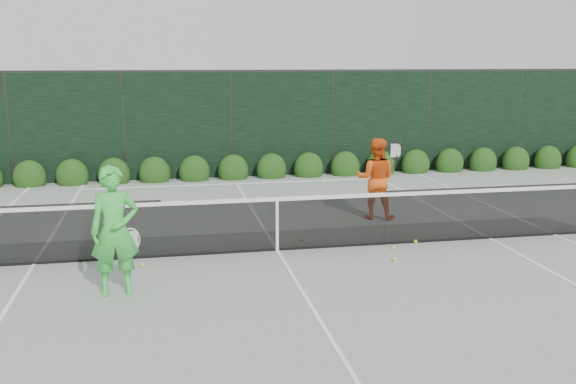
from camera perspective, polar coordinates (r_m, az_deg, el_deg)
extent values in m
plane|color=gray|center=(11.48, -0.96, -5.24)|extent=(80.00, 80.00, 0.00)
cube|color=black|center=(11.42, -22.25, -3.59)|extent=(4.40, 0.01, 1.02)
cube|color=black|center=(11.35, -0.97, -2.92)|extent=(4.00, 0.01, 0.96)
cube|color=black|center=(12.74, 17.97, -1.75)|extent=(4.40, 0.01, 1.02)
cube|color=white|center=(11.24, -0.98, -0.63)|extent=(12.80, 0.03, 0.07)
cube|color=black|center=(11.48, -0.96, -5.14)|extent=(12.80, 0.02, 0.04)
cube|color=white|center=(11.36, -0.97, -3.03)|extent=(0.05, 0.03, 0.91)
imported|color=green|center=(9.52, -15.15, -3.36)|extent=(0.73, 0.52, 1.88)
torus|color=beige|center=(9.65, -13.86, -4.20)|extent=(0.30, 0.11, 0.30)
cylinder|color=black|center=(9.71, -13.79, -5.56)|extent=(0.10, 0.03, 0.30)
imported|color=#EE5814|center=(13.74, 7.81, 1.19)|extent=(1.03, 0.92, 1.73)
torus|color=black|center=(13.57, 9.55, 3.66)|extent=(0.30, 0.07, 0.30)
cylinder|color=black|center=(13.61, 9.52, 2.66)|extent=(0.10, 0.03, 0.30)
cube|color=white|center=(13.52, 22.62, -3.52)|extent=(0.06, 23.77, 0.01)
cube|color=white|center=(11.54, -21.64, -5.98)|extent=(0.06, 23.77, 0.01)
cube|color=white|center=(12.82, 17.50, -3.95)|extent=(0.06, 23.77, 0.01)
cube|color=white|center=(23.03, -6.14, 3.31)|extent=(11.03, 0.06, 0.01)
cube|color=white|center=(17.64, -4.60, 0.76)|extent=(8.23, 0.06, 0.01)
cube|color=white|center=(11.48, -0.96, -5.21)|extent=(0.06, 12.80, 0.01)
cube|color=black|center=(18.51, -5.06, 5.94)|extent=(32.00, 0.06, 3.00)
cube|color=#262826|center=(18.42, -5.15, 10.68)|extent=(32.00, 0.06, 0.06)
cylinder|color=#262826|center=(18.86, -23.57, 5.12)|extent=(0.08, 0.08, 3.00)
cylinder|color=#262826|center=(18.44, -14.41, 5.60)|extent=(0.08, 0.08, 3.00)
cylinder|color=#262826|center=(18.51, -5.06, 5.94)|extent=(0.08, 0.08, 3.00)
cylinder|color=#262826|center=(19.05, 4.00, 6.12)|extent=(0.08, 0.08, 3.00)
cylinder|color=#262826|center=(20.04, 12.37, 6.16)|extent=(0.08, 0.08, 3.00)
cylinder|color=#262826|center=(21.40, 19.81, 6.07)|extent=(0.08, 0.08, 3.00)
ellipsoid|color=#10360E|center=(18.59, -21.98, 1.22)|extent=(0.86, 0.65, 0.94)
ellipsoid|color=#10360E|center=(18.41, -18.62, 1.36)|extent=(0.86, 0.65, 0.94)
ellipsoid|color=#10360E|center=(18.29, -15.21, 1.50)|extent=(0.86, 0.65, 0.94)
ellipsoid|color=#10360E|center=(18.24, -11.76, 1.64)|extent=(0.86, 0.65, 0.94)
ellipsoid|color=#10360E|center=(18.25, -8.31, 1.77)|extent=(0.86, 0.65, 0.94)
ellipsoid|color=#10360E|center=(18.34, -4.87, 1.90)|extent=(0.86, 0.65, 0.94)
ellipsoid|color=#10360E|center=(18.48, -1.48, 2.02)|extent=(0.86, 0.65, 0.94)
ellipsoid|color=#10360E|center=(18.69, 1.85, 2.12)|extent=(0.86, 0.65, 0.94)
ellipsoid|color=#10360E|center=(18.96, 5.09, 2.22)|extent=(0.86, 0.65, 0.94)
ellipsoid|color=#10360E|center=(19.30, 8.24, 2.31)|extent=(0.86, 0.65, 0.94)
ellipsoid|color=#10360E|center=(19.68, 11.27, 2.39)|extent=(0.86, 0.65, 0.94)
ellipsoid|color=#10360E|center=(20.12, 14.17, 2.46)|extent=(0.86, 0.65, 0.94)
ellipsoid|color=#10360E|center=(20.61, 16.95, 2.52)|extent=(0.86, 0.65, 0.94)
ellipsoid|color=#10360E|center=(21.15, 19.59, 2.57)|extent=(0.86, 0.65, 0.94)
ellipsoid|color=#10360E|center=(21.72, 22.09, 2.61)|extent=(0.86, 0.65, 0.94)
sphere|color=#D0E733|center=(10.87, -12.84, -6.34)|extent=(0.07, 0.07, 0.07)
sphere|color=#D0E733|center=(12.05, 1.21, -4.26)|extent=(0.07, 0.07, 0.07)
sphere|color=#D0E733|center=(12.15, 11.27, -4.34)|extent=(0.07, 0.07, 0.07)
sphere|color=#D0E733|center=(11.73, 9.37, -4.86)|extent=(0.07, 0.07, 0.07)
sphere|color=#D0E733|center=(11.05, 9.45, -5.90)|extent=(0.07, 0.07, 0.07)
sphere|color=#D0E733|center=(11.60, -14.98, -5.30)|extent=(0.07, 0.07, 0.07)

